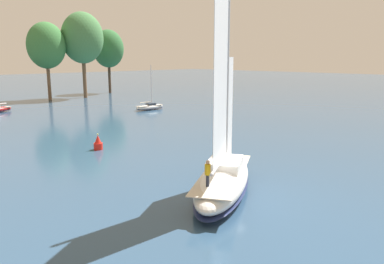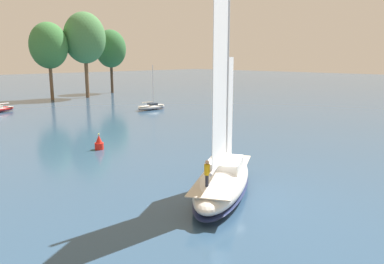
{
  "view_description": "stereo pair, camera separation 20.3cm",
  "coord_description": "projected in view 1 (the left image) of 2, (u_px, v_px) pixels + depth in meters",
  "views": [
    {
      "loc": [
        -18.73,
        -15.59,
        9.18
      ],
      "look_at": [
        0.0,
        3.0,
        3.91
      ],
      "focal_mm": 35.0,
      "sensor_mm": 36.0,
      "label": 1
    },
    {
      "loc": [
        -18.58,
        -15.73,
        9.18
      ],
      "look_at": [
        0.0,
        3.0,
        3.91
      ],
      "focal_mm": 35.0,
      "sensor_mm": 36.0,
      "label": 2
    }
  ],
  "objects": [
    {
      "name": "channel_buoy",
      "position": [
        98.0,
        143.0,
        37.82
      ],
      "size": [
        0.9,
        0.9,
        1.66
      ],
      "color": "red",
      "rests_on": "ground"
    },
    {
      "name": "sailboat_moored_far_slip",
      "position": [
        150.0,
        107.0,
        66.51
      ],
      "size": [
        5.8,
        1.97,
        7.87
      ],
      "color": "silver",
      "rests_on": "ground"
    },
    {
      "name": "tree_shore_left",
      "position": [
        46.0,
        46.0,
        80.18
      ],
      "size": [
        8.09,
        8.09,
        16.64
      ],
      "color": "brown",
      "rests_on": "ground"
    },
    {
      "name": "ground_plane",
      "position": [
        223.0,
        194.0,
        25.6
      ],
      "size": [
        400.0,
        400.0,
        0.0
      ],
      "primitive_type": "plane",
      "color": "#2D4C6B"
    },
    {
      "name": "tree_shore_center",
      "position": [
        108.0,
        49.0,
        96.4
      ],
      "size": [
        7.88,
        7.88,
        16.22
      ],
      "color": "#4C3828",
      "rests_on": "ground"
    },
    {
      "name": "tree_shore_right",
      "position": [
        82.0,
        38.0,
        84.21
      ],
      "size": [
        9.34,
        9.34,
        19.22
      ],
      "color": "brown",
      "rests_on": "ground"
    },
    {
      "name": "sailboat_main",
      "position": [
        223.0,
        177.0,
        25.38
      ],
      "size": [
        11.33,
        8.4,
        15.48
      ],
      "color": "white",
      "rests_on": "ground"
    }
  ]
}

